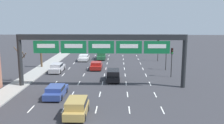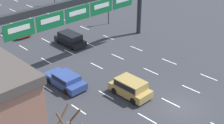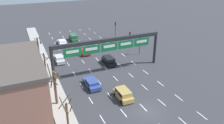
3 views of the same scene
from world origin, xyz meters
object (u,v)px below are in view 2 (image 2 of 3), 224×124
traffic_light_near_gantry (109,3)px  tree_bare_furthest (15,94)px  car_red (17,30)px  car_blue (65,80)px  suv_black (70,38)px  suv_gold (131,87)px  sign_gantry (76,12)px

traffic_light_near_gantry → tree_bare_furthest: tree_bare_furthest is taller
car_red → traffic_light_near_gantry: 13.36m
traffic_light_near_gantry → car_blue: bearing=-147.1°
suv_black → car_red: (-3.13, 7.60, -0.15)m
suv_black → traffic_light_near_gantry: size_ratio=0.97×
suv_black → traffic_light_near_gantry: (8.84, 2.20, 2.34)m
car_blue → car_red: 15.66m
car_blue → car_red: bearing=77.6°
suv_gold → suv_black: (3.16, 13.25, -0.02)m
suv_gold → tree_bare_furthest: 10.58m
suv_black → suv_gold: bearing=-103.4°
car_blue → suv_black: 10.06m
suv_gold → car_red: 20.85m
suv_gold → sign_gantry: bearing=80.2°
car_blue → traffic_light_near_gantry: 18.41m
car_blue → tree_bare_furthest: bearing=-156.6°
car_blue → tree_bare_furthest: 7.66m
car_red → traffic_light_near_gantry: (11.97, -5.40, 2.49)m
car_red → sign_gantry: bearing=-81.4°
suv_black → tree_bare_furthest: tree_bare_furthest is taller
car_blue → suv_black: size_ratio=1.07×
traffic_light_near_gantry → suv_black: bearing=-166.0°
car_blue → tree_bare_furthest: tree_bare_furthest is taller
suv_gold → suv_black: 13.62m
sign_gantry → suv_black: (1.46, 3.40, -4.61)m
sign_gantry → suv_gold: (-1.69, -9.85, -4.59)m
suv_gold → suv_black: size_ratio=0.91×
car_red → tree_bare_furthest: size_ratio=0.61×
suv_gold → car_red: bearing=89.9°
suv_black → car_blue: bearing=-130.1°
suv_black → tree_bare_furthest: bearing=-141.1°
sign_gantry → suv_black: bearing=66.7°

